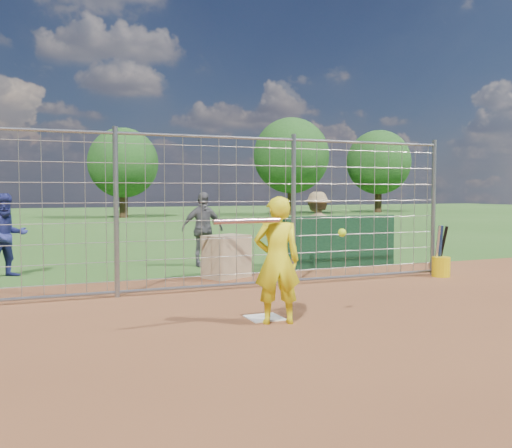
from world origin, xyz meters
name	(u,v)px	position (x,y,z in m)	size (l,w,h in m)	color
ground	(258,315)	(0.00, 0.00, 0.00)	(100.00, 100.00, 0.00)	#2D591E
infield_dirt	(400,389)	(0.00, -3.00, 0.01)	(18.00, 18.00, 0.00)	brown
home_plate	(265,318)	(0.00, -0.20, 0.01)	(0.43, 0.43, 0.02)	silver
dugout_wall	(340,242)	(3.40, 3.60, 0.55)	(2.60, 0.20, 1.10)	#11381E
batter	(277,260)	(0.03, -0.51, 0.78)	(0.57, 0.37, 1.56)	yellow
bystander_a	(7,235)	(-3.08, 4.87, 0.79)	(0.77, 0.60, 1.58)	navy
bystander_b	(202,229)	(0.79, 4.98, 0.80)	(0.94, 0.39, 1.61)	#545358
bystander_c	(317,229)	(3.02, 3.90, 0.80)	(1.04, 0.60, 1.61)	#937950
equipment_bin	(226,256)	(0.71, 3.22, 0.40)	(0.80, 0.55, 0.80)	tan
equipment_in_play	(271,224)	(-0.12, -0.69, 1.24)	(1.75, 0.15, 0.26)	silver
bucket_with_bats	(441,264)	(4.50, 1.76, 0.25)	(0.34, 0.35, 0.98)	#E4BC0C
backstop_fence	(210,214)	(0.00, 2.00, 1.26)	(9.08, 0.08, 2.60)	gray
tree_line	(125,156)	(3.13, 28.13, 3.71)	(44.66, 6.72, 6.48)	#3F2B19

